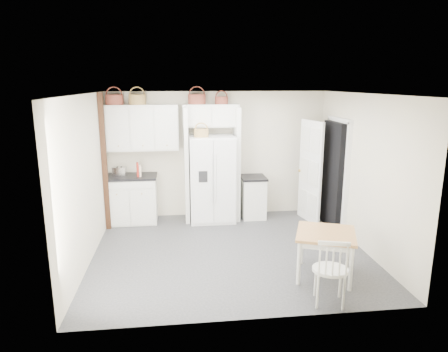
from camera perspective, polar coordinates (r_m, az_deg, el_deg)
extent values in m
plane|color=#2A2A2F|center=(6.84, 0.84, -10.68)|extent=(4.50, 4.50, 0.00)
plane|color=white|center=(6.26, 0.92, 11.65)|extent=(4.50, 4.50, 0.00)
plane|color=beige|center=(8.37, -0.94, 3.10)|extent=(4.50, 0.00, 4.50)
plane|color=beige|center=(6.53, -19.10, -0.55)|extent=(0.00, 4.00, 4.00)
plane|color=beige|center=(7.08, 19.24, 0.47)|extent=(0.00, 4.00, 4.00)
cube|color=white|center=(8.08, -1.71, -0.40)|extent=(0.90, 0.72, 1.74)
cube|color=silver|center=(8.29, -13.05, -3.32)|extent=(1.00, 0.63, 0.92)
cube|color=silver|center=(8.39, 4.15, -3.12)|extent=(0.47, 0.57, 0.83)
cube|color=#955D36|center=(6.08, 14.20, -10.80)|extent=(1.05, 1.05, 0.68)
cube|color=silver|center=(5.36, 14.94, -12.80)|extent=(0.54, 0.51, 0.93)
cube|color=black|center=(8.16, -13.23, -0.08)|extent=(1.04, 0.67, 0.04)
cube|color=black|center=(8.28, 4.20, -0.23)|extent=(0.51, 0.61, 0.04)
cube|color=silver|center=(8.15, -14.70, 0.63)|extent=(0.29, 0.20, 0.18)
cube|color=maroon|center=(8.04, -12.23, 0.89)|extent=(0.06, 0.18, 0.26)
cube|color=beige|center=(8.04, -11.86, 0.71)|extent=(0.04, 0.14, 0.21)
cylinder|color=maroon|center=(8.12, -15.40, 10.47)|extent=(0.34, 0.34, 0.19)
cylinder|color=olive|center=(8.07, -12.28, 10.62)|extent=(0.33, 0.33, 0.19)
cylinder|color=maroon|center=(8.05, -3.90, 10.89)|extent=(0.35, 0.35, 0.20)
cylinder|color=maroon|center=(8.09, -0.36, 10.76)|extent=(0.26, 0.26, 0.15)
cylinder|color=olive|center=(7.79, -3.27, 6.15)|extent=(0.28, 0.28, 0.15)
cube|color=silver|center=(8.10, -11.52, 6.78)|extent=(1.40, 0.34, 0.90)
cube|color=silver|center=(8.09, -1.91, 8.63)|extent=(1.12, 0.34, 0.45)
cube|color=silver|center=(8.07, -5.39, 1.56)|extent=(0.08, 0.60, 2.30)
cube|color=silver|center=(8.15, 1.80, 1.74)|extent=(0.08, 0.60, 2.30)
cube|color=black|center=(7.81, -16.71, 1.80)|extent=(0.09, 0.09, 2.60)
cube|color=black|center=(7.99, 15.43, 0.11)|extent=(0.18, 0.85, 2.05)
cube|color=white|center=(8.17, 12.21, 0.57)|extent=(0.21, 0.79, 2.05)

